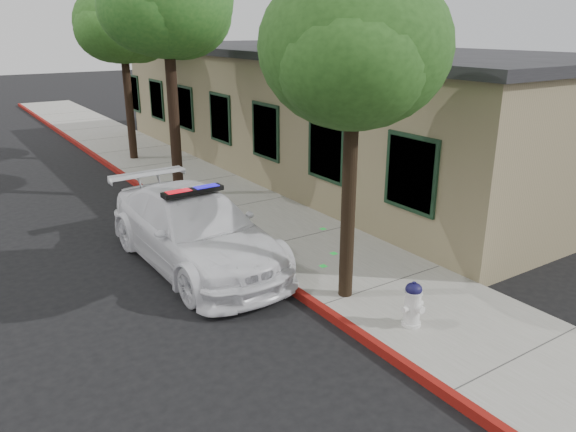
# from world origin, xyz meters

# --- Properties ---
(ground) EXTENTS (120.00, 120.00, 0.00)m
(ground) POSITION_xyz_m (0.00, 0.00, 0.00)
(ground) COLOR black
(ground) RESTS_ON ground
(sidewalk) EXTENTS (3.20, 60.00, 0.15)m
(sidewalk) POSITION_xyz_m (1.60, 3.00, 0.07)
(sidewalk) COLOR gray
(sidewalk) RESTS_ON ground
(red_curb) EXTENTS (0.14, 60.00, 0.16)m
(red_curb) POSITION_xyz_m (0.06, 3.00, 0.08)
(red_curb) COLOR maroon
(red_curb) RESTS_ON ground
(clapboard_building) EXTENTS (7.30, 20.89, 4.24)m
(clapboard_building) POSITION_xyz_m (6.69, 9.00, 2.13)
(clapboard_building) COLOR #8A7A5A
(clapboard_building) RESTS_ON ground
(police_car) EXTENTS (2.39, 5.57, 1.72)m
(police_car) POSITION_xyz_m (-0.90, 3.25, 0.80)
(police_car) COLOR white
(police_car) RESTS_ON ground
(fire_hydrant) EXTENTS (0.45, 0.39, 0.79)m
(fire_hydrant) POSITION_xyz_m (0.92, -1.40, 0.55)
(fire_hydrant) COLOR silver
(fire_hydrant) RESTS_ON sidewalk
(street_tree_near) EXTENTS (3.21, 3.20, 5.82)m
(street_tree_near) POSITION_xyz_m (0.71, 0.09, 4.49)
(street_tree_near) COLOR black
(street_tree_near) RESTS_ON sidewalk
(street_tree_mid) EXTENTS (3.91, 3.69, 7.05)m
(street_tree_mid) POSITION_xyz_m (0.72, 8.05, 5.47)
(street_tree_mid) COLOR black
(street_tree_mid) RESTS_ON sidewalk
(street_tree_far) EXTENTS (3.60, 3.34, 6.33)m
(street_tree_far) POSITION_xyz_m (1.19, 13.43, 4.91)
(street_tree_far) COLOR black
(street_tree_far) RESTS_ON sidewalk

